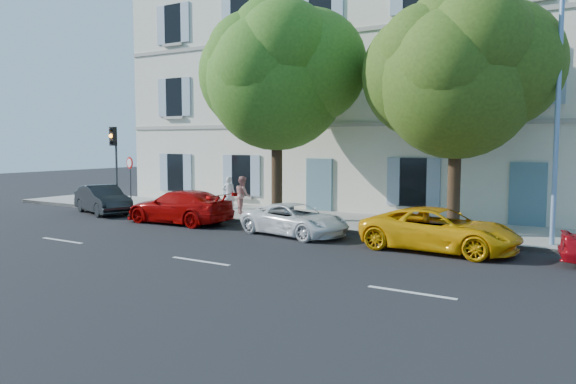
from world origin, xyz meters
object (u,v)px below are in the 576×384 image
Objects in this scene: car_red_coupe at (179,207)px; car_yellow_supercar at (440,230)px; car_white_coupe at (295,220)px; street_lamp at (557,104)px; car_dark_sedan at (103,200)px; traffic_light at (114,149)px; tree_left at (277,80)px; road_sign at (130,171)px; pedestrian_b at (243,195)px; tree_right at (457,81)px; pedestrian_a at (229,194)px.

car_red_coupe is 0.99× the size of car_yellow_supercar.
car_white_coupe is 0.54× the size of street_lamp.
car_dark_sedan is at bearing -175.33° from street_lamp.
traffic_light is 0.51× the size of street_lamp.
tree_left reaches higher than car_dark_sedan.
road_sign reaches higher than car_dark_sedan.
car_dark_sedan is 2.41× the size of pedestrian_b.
car_red_coupe is 13.97m from street_lamp.
traffic_light is at bearing 92.30° from car_white_coupe.
pedestrian_b is at bearing 175.78° from tree_right.
pedestrian_b reaches higher than car_white_coupe.
car_red_coupe is 0.54× the size of tree_left.
car_dark_sedan is at bearing 3.25° from pedestrian_a.
street_lamp is 13.58m from pedestrian_a.
traffic_light is at bearing -179.25° from street_lamp.
street_lamp is 12.90m from pedestrian_b.
car_dark_sedan is 0.46× the size of tree_left.
car_white_coupe is (10.45, -0.37, -0.09)m from car_dark_sedan.
tree_left is at bearing 178.72° from street_lamp.
road_sign is at bearing 55.94° from pedestrian_b.
pedestrian_a is (-13.10, 1.00, -3.43)m from street_lamp.
street_lamp is at bearing 96.26° from car_red_coupe.
pedestrian_b is at bearing 164.57° from pedestrian_a.
pedestrian_b is (6.58, 1.33, -1.94)m from traffic_light.
pedestrian_b is (-12.40, 1.08, -3.41)m from street_lamp.
car_dark_sedan is 1.63× the size of road_sign.
traffic_light reaches higher than car_dark_sedan.
car_white_coupe is 0.50× the size of tree_right.
car_dark_sedan is 15.56m from car_yellow_supercar.
traffic_light is at bearing -174.83° from road_sign.
pedestrian_b is at bearing 159.96° from tree_left.
car_red_coupe is at bearing 115.82° from pedestrian_b.
car_dark_sedan is 1.85m from road_sign.
car_white_coupe is 0.86× the size of car_yellow_supercar.
road_sign is (-14.95, -0.55, -3.37)m from tree_right.
tree_right is 15.33m from road_sign.
car_yellow_supercar is 2.94× the size of pedestrian_a.
pedestrian_a is (-5.17, 2.87, 0.39)m from car_white_coupe.
tree_right reaches higher than car_white_coupe.
traffic_light reaches higher than car_white_coupe.
street_lamp is at bearing -7.20° from tree_right.
car_white_coupe is at bearing -154.96° from tree_right.
car_white_coupe is at bearing 128.87° from pedestrian_a.
tree_right is at bearing 2.30° from traffic_light.
street_lamp is (7.93, 1.88, 3.82)m from car_white_coupe.
tree_left is 1.15× the size of street_lamp.
road_sign reaches higher than car_yellow_supercar.
tree_right is (15.29, 1.89, 4.60)m from car_dark_sedan.
car_white_coupe is 10.33m from road_sign.
traffic_light is (-0.60, 1.25, 2.26)m from car_dark_sedan.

